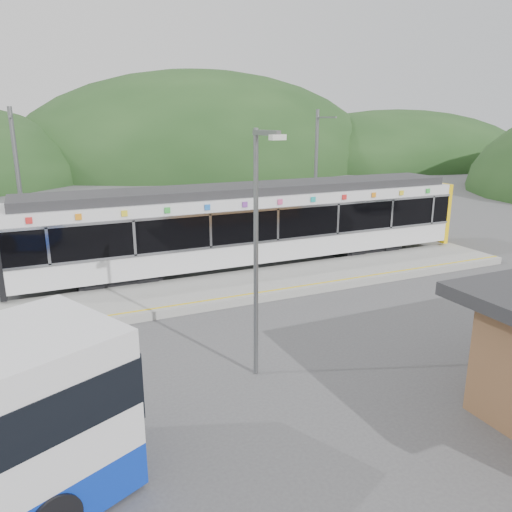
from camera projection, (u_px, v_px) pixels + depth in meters
name	position (u px, v px, depth m)	size (l,w,h in m)	color
ground	(265.00, 322.00, 16.53)	(120.00, 120.00, 0.00)	#4C4C4F
hills	(335.00, 261.00, 23.65)	(146.00, 149.00, 26.00)	#1E3D19
platform	(229.00, 288.00, 19.39)	(26.00, 3.20, 0.30)	#9E9E99
yellow_line	(242.00, 295.00, 18.20)	(26.00, 0.10, 0.01)	yellow
train	(253.00, 223.00, 22.15)	(20.44, 3.01, 3.74)	black
catenary_mast_west	(20.00, 192.00, 20.28)	(0.18, 1.80, 7.00)	slate
catenary_mast_east	(316.00, 176.00, 25.88)	(0.18, 1.80, 7.00)	slate
lamp_post	(258.00, 236.00, 12.11)	(0.36, 1.11, 6.31)	slate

